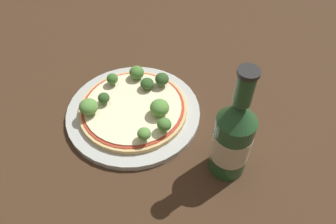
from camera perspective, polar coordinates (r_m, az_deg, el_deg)
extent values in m
plane|color=#3D2819|center=(0.64, -4.97, -1.39)|extent=(3.00, 3.00, 0.00)
cylinder|color=#B2B7B2|center=(0.65, -5.95, -0.03)|extent=(0.26, 0.26, 0.01)
cylinder|color=tan|center=(0.64, -6.05, 0.55)|extent=(0.21, 0.21, 0.01)
cylinder|color=#A83823|center=(0.63, -6.09, 0.90)|extent=(0.20, 0.20, 0.00)
cylinder|color=beige|center=(0.63, -6.10, 0.98)|extent=(0.19, 0.19, 0.00)
cylinder|color=#89A866|center=(0.66, -3.63, 4.39)|extent=(0.01, 0.01, 0.01)
ellipsoid|color=#2D5123|center=(0.65, -3.67, 4.97)|extent=(0.03, 0.03, 0.02)
cylinder|color=#89A866|center=(0.63, -13.48, 0.17)|extent=(0.01, 0.01, 0.01)
ellipsoid|color=#568E3D|center=(0.62, -13.67, 0.90)|extent=(0.04, 0.04, 0.03)
cylinder|color=#89A866|center=(0.61, -1.46, -0.04)|extent=(0.01, 0.01, 0.01)
ellipsoid|color=#568E3D|center=(0.60, -1.48, 0.76)|extent=(0.04, 0.04, 0.03)
cylinder|color=#89A866|center=(0.67, -1.04, 5.03)|extent=(0.01, 0.01, 0.01)
ellipsoid|color=#2D5123|center=(0.66, -1.06, 5.78)|extent=(0.03, 0.03, 0.02)
cylinder|color=#89A866|center=(0.58, -0.65, -2.92)|extent=(0.01, 0.01, 0.01)
ellipsoid|color=#477A33|center=(0.58, -0.66, -2.18)|extent=(0.03, 0.03, 0.02)
cylinder|color=#89A866|center=(0.57, -4.12, -4.45)|extent=(0.01, 0.01, 0.01)
ellipsoid|color=#568E3D|center=(0.56, -4.18, -3.77)|extent=(0.02, 0.02, 0.02)
cylinder|color=#89A866|center=(0.68, -9.56, 5.09)|extent=(0.01, 0.01, 0.01)
ellipsoid|color=#386628|center=(0.67, -9.67, 5.74)|extent=(0.02, 0.02, 0.02)
cylinder|color=#89A866|center=(0.64, -11.00, 1.83)|extent=(0.01, 0.01, 0.01)
ellipsoid|color=#2D5123|center=(0.64, -11.13, 2.43)|extent=(0.02, 0.02, 0.02)
cylinder|color=#89A866|center=(0.69, -5.41, 6.21)|extent=(0.01, 0.01, 0.01)
ellipsoid|color=#477A33|center=(0.68, -5.47, 6.89)|extent=(0.03, 0.03, 0.03)
cylinder|color=#234C28|center=(0.54, 10.93, -5.67)|extent=(0.06, 0.06, 0.12)
cylinder|color=#C6B793|center=(0.53, 10.96, -5.51)|extent=(0.06, 0.06, 0.06)
cone|color=#234C28|center=(0.47, 12.30, 0.06)|extent=(0.06, 0.06, 0.04)
cylinder|color=#234C28|center=(0.44, 13.22, 3.92)|extent=(0.03, 0.03, 0.05)
cylinder|color=black|center=(0.42, 13.90, 6.73)|extent=(0.03, 0.03, 0.01)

